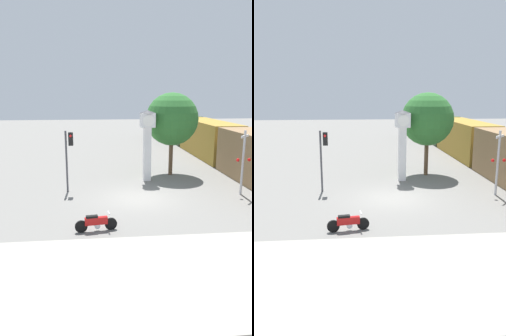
{
  "view_description": "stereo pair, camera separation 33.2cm",
  "coord_description": "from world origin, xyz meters",
  "views": [
    {
      "loc": [
        -2.65,
        -18.12,
        5.99
      ],
      "look_at": [
        -0.73,
        0.19,
        1.8
      ],
      "focal_mm": 35.0,
      "sensor_mm": 36.0,
      "label": 1
    },
    {
      "loc": [
        -2.32,
        -18.16,
        5.99
      ],
      "look_at": [
        -0.73,
        0.19,
        1.8
      ],
      "focal_mm": 35.0,
      "sensor_mm": 36.0,
      "label": 2
    }
  ],
  "objects": [
    {
      "name": "railroad_crossing_signal",
      "position": [
        6.29,
        0.15,
        2.13
      ],
      "size": [
        0.9,
        0.82,
        3.9
      ],
      "color": "#B7B7BC",
      "rests_on": "ground_plane"
    },
    {
      "name": "motorcycle",
      "position": [
        -2.55,
        -4.43,
        0.4
      ],
      "size": [
        1.89,
        0.46,
        0.83
      ],
      "rotation": [
        0.0,
        0.0,
        0.14
      ],
      "color": "black",
      "rests_on": "ground_plane"
    },
    {
      "name": "freight_train",
      "position": [
        8.72,
        12.75,
        1.7
      ],
      "size": [
        2.8,
        32.58,
        3.4
      ],
      "color": "olive",
      "rests_on": "ground_plane"
    },
    {
      "name": "clock_tower",
      "position": [
        1.15,
        4.05,
        3.23
      ],
      "size": [
        1.14,
        1.14,
        4.9
      ],
      "color": "white",
      "rests_on": "ground_plane"
    },
    {
      "name": "ground_plane",
      "position": [
        0.0,
        0.0,
        0.0
      ],
      "size": [
        120.0,
        120.0,
        0.0
      ],
      "primitive_type": "plane",
      "color": "slate"
    },
    {
      "name": "traffic_light",
      "position": [
        -4.07,
        1.77,
        2.64
      ],
      "size": [
        0.5,
        0.35,
        3.82
      ],
      "color": "#47474C",
      "rests_on": "ground_plane"
    },
    {
      "name": "sidewalk_strip",
      "position": [
        0.0,
        -8.43,
        0.05
      ],
      "size": [
        36.0,
        6.0,
        0.1
      ],
      "color": "#9E998E",
      "rests_on": "ground_plane"
    },
    {
      "name": "street_tree",
      "position": [
        3.2,
        5.5,
        4.16
      ],
      "size": [
        3.84,
        3.84,
        6.09
      ],
      "color": "brown",
      "rests_on": "ground_plane"
    }
  ]
}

